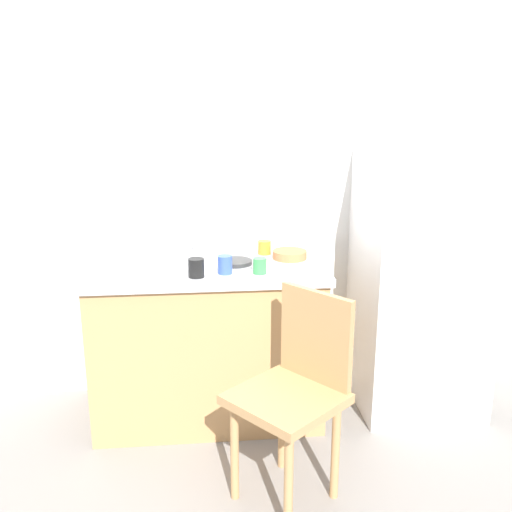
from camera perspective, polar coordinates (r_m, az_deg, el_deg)
name	(u,v)px	position (r m, az deg, el deg)	size (l,w,h in m)	color
ground_plane	(236,488)	(2.67, -2.09, -22.49)	(8.00, 8.00, 0.00)	gray
back_wall	(222,182)	(3.14, -3.49, 7.55)	(4.80, 0.10, 2.42)	silver
cabinet_base	(208,344)	(3.02, -4.88, -8.87)	(1.16, 0.60, 0.80)	tan
countertop	(206,268)	(2.87, -5.07, -1.21)	(1.20, 0.64, 0.04)	#B7B7BC
faucet	(194,229)	(3.08, -6.30, 2.71)	(0.02, 0.02, 0.25)	#B7B7BC
refrigerator	(420,283)	(3.13, 16.29, -2.66)	(0.64, 0.60, 1.40)	white
chair	(296,387)	(2.39, 4.06, -13.18)	(0.56, 0.56, 0.89)	tan
dish_tray	(159,257)	(2.94, -9.79, -0.09)	(0.28, 0.20, 0.05)	white
terracotta_bowl	(290,255)	(2.96, 3.44, 0.15)	(0.18, 0.18, 0.04)	#C67042
hotplate	(236,262)	(2.86, -2.09, -0.62)	(0.17, 0.17, 0.02)	#2D2D2D
cup_green	(260,266)	(2.69, 0.39, -1.00)	(0.07, 0.07, 0.08)	green
cup_orange	(264,247)	(3.04, 0.86, 0.88)	(0.07, 0.07, 0.07)	orange
cup_blue	(225,265)	(2.70, -3.18, -0.88)	(0.07, 0.07, 0.09)	blue
cup_black	(196,268)	(2.65, -6.10, -1.20)	(0.08, 0.08, 0.09)	black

